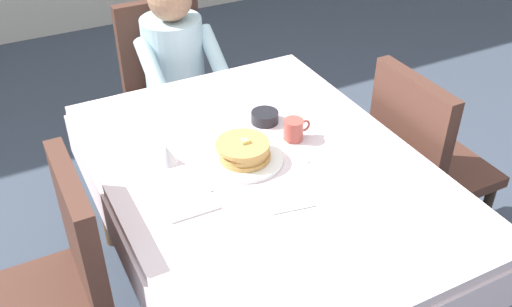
{
  "coord_description": "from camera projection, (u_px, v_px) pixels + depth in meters",
  "views": [
    {
      "loc": [
        -0.79,
        -1.48,
        1.98
      ],
      "look_at": [
        -0.02,
        0.02,
        0.79
      ],
      "focal_mm": 40.57,
      "sensor_mm": 36.0,
      "label": 1
    }
  ],
  "objects": [
    {
      "name": "ground_plane",
      "position": [
        263.0,
        302.0,
        2.51
      ],
      "size": [
        14.0,
        14.0,
        0.0
      ],
      "primitive_type": "plane",
      "color": "#3D4756"
    },
    {
      "name": "dining_table_main",
      "position": [
        264.0,
        185.0,
        2.13
      ],
      "size": [
        1.12,
        1.52,
        0.74
      ],
      "color": "silver",
      "rests_on": "ground"
    },
    {
      "name": "chair_diner",
      "position": [
        168.0,
        79.0,
        3.07
      ],
      "size": [
        0.44,
        0.45,
        0.93
      ],
      "rotation": [
        0.0,
        0.0,
        3.14
      ],
      "color": "#4C2D23",
      "rests_on": "ground"
    },
    {
      "name": "diner_person",
      "position": [
        177.0,
        67.0,
        2.88
      ],
      "size": [
        0.4,
        0.43,
        1.12
      ],
      "rotation": [
        0.0,
        0.0,
        3.14
      ],
      "color": "silver",
      "rests_on": "ground"
    },
    {
      "name": "chair_left_side",
      "position": [
        59.0,
        280.0,
        1.92
      ],
      "size": [
        0.45,
        0.44,
        0.93
      ],
      "rotation": [
        0.0,
        0.0,
        1.57
      ],
      "color": "#4C2D23",
      "rests_on": "ground"
    },
    {
      "name": "chair_right_side",
      "position": [
        421.0,
        156.0,
        2.49
      ],
      "size": [
        0.45,
        0.44,
        0.93
      ],
      "rotation": [
        0.0,
        0.0,
        -1.57
      ],
      "color": "#4C2D23",
      "rests_on": "ground"
    },
    {
      "name": "plate_breakfast",
      "position": [
        245.0,
        159.0,
        2.1
      ],
      "size": [
        0.28,
        0.28,
        0.02
      ],
      "primitive_type": "cylinder",
      "color": "white",
      "rests_on": "dining_table_main"
    },
    {
      "name": "breakfast_stack",
      "position": [
        244.0,
        150.0,
        2.07
      ],
      "size": [
        0.2,
        0.19,
        0.08
      ],
      "color": "tan",
      "rests_on": "plate_breakfast"
    },
    {
      "name": "cup_coffee",
      "position": [
        294.0,
        130.0,
        2.2
      ],
      "size": [
        0.11,
        0.08,
        0.08
      ],
      "color": "#B24C42",
      "rests_on": "dining_table_main"
    },
    {
      "name": "bowl_butter",
      "position": [
        265.0,
        117.0,
        2.31
      ],
      "size": [
        0.11,
        0.11,
        0.04
      ],
      "primitive_type": "cylinder",
      "color": "black",
      "rests_on": "dining_table_main"
    },
    {
      "name": "syrup_pitcher",
      "position": [
        166.0,
        154.0,
        2.08
      ],
      "size": [
        0.08,
        0.08,
        0.07
      ],
      "color": "silver",
      "rests_on": "dining_table_main"
    },
    {
      "name": "fork_left_of_plate",
      "position": [
        199.0,
        178.0,
        2.02
      ],
      "size": [
        0.03,
        0.18,
        0.0
      ],
      "primitive_type": "cube",
      "rotation": [
        0.0,
        0.0,
        1.66
      ],
      "color": "silver",
      "rests_on": "dining_table_main"
    },
    {
      "name": "knife_right_of_plate",
      "position": [
        293.0,
        149.0,
        2.16
      ],
      "size": [
        0.03,
        0.2,
        0.0
      ],
      "primitive_type": "cube",
      "rotation": [
        0.0,
        0.0,
        1.66
      ],
      "color": "silver",
      "rests_on": "dining_table_main"
    },
    {
      "name": "spoon_near_edge",
      "position": [
        294.0,
        209.0,
        1.88
      ],
      "size": [
        0.15,
        0.04,
        0.0
      ],
      "primitive_type": "cube",
      "rotation": [
        0.0,
        0.0,
        -0.18
      ],
      "color": "silver",
      "rests_on": "dining_table_main"
    },
    {
      "name": "napkin_folded",
      "position": [
        190.0,
        205.0,
        1.9
      ],
      "size": [
        0.17,
        0.12,
        0.01
      ],
      "primitive_type": "cube",
      "rotation": [
        0.0,
        0.0,
        -0.02
      ],
      "color": "white",
      "rests_on": "dining_table_main"
    }
  ]
}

